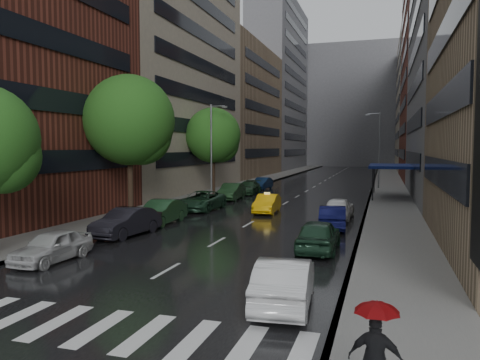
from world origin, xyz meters
name	(u,v)px	position (x,y,z in m)	size (l,w,h in m)	color
ground	(111,302)	(0.00, 0.00, 0.00)	(220.00, 220.00, 0.00)	gray
road	(318,184)	(0.00, 50.00, 0.01)	(14.00, 140.00, 0.01)	black
sidewalk_left	(254,182)	(-9.00, 50.00, 0.07)	(4.00, 140.00, 0.15)	gray
sidewalk_right	(389,186)	(9.00, 50.00, 0.07)	(4.00, 140.00, 0.15)	gray
crosswalk	(78,325)	(0.20, -2.00, 0.01)	(13.15, 2.80, 0.01)	silver
buildings_left	(232,78)	(-15.00, 58.79, 15.99)	(8.00, 108.00, 38.00)	maroon
buildings_right	(437,73)	(15.00, 56.70, 15.03)	(8.05, 109.10, 36.00)	#937A5B
building_far	(352,107)	(0.00, 118.00, 16.00)	(40.00, 14.00, 32.00)	slate
tree_mid	(129,120)	(-8.60, 16.04, 6.85)	(6.27, 6.27, 10.00)	#382619
tree_far	(213,135)	(-8.60, 32.67, 6.22)	(5.70, 5.70, 9.09)	#382619
taxi	(267,204)	(-0.10, 21.48, 0.71)	(1.49, 4.28, 1.41)	yellow
parked_cars_left	(204,200)	(-5.40, 21.86, 0.75)	(2.66, 41.10, 1.59)	#BEBEBE
parked_cars_right	(324,228)	(5.40, 11.57, 0.76)	(2.05, 23.36, 1.56)	silver
ped_red_umbrella	(376,344)	(8.23, -4.04, 1.32)	(1.06, 0.82, 2.01)	black
street_lamp_left	(212,148)	(-7.72, 30.00, 4.89)	(1.74, 0.22, 9.00)	gray
street_lamp_right	(379,148)	(7.72, 45.00, 4.89)	(1.74, 0.22, 9.00)	gray
awning	(391,166)	(8.98, 35.00, 3.13)	(4.00, 8.00, 3.12)	navy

